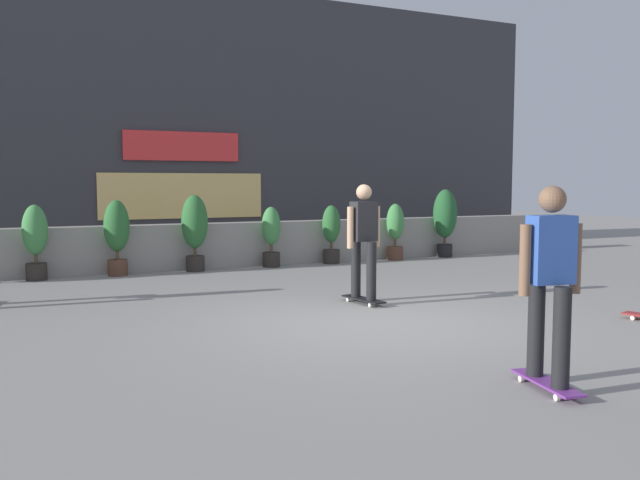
# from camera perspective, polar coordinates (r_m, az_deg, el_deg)

# --- Properties ---
(ground_plane) EXTENTS (48.00, 48.00, 0.00)m
(ground_plane) POSITION_cam_1_polar(r_m,az_deg,el_deg) (8.26, 4.40, -7.05)
(ground_plane) COLOR gray
(planter_wall) EXTENTS (18.00, 0.40, 0.90)m
(planter_wall) POSITION_cam_1_polar(r_m,az_deg,el_deg) (13.70, -7.92, -0.39)
(planter_wall) COLOR gray
(planter_wall) RESTS_ON ground
(building_backdrop) EXTENTS (20.00, 2.08, 6.50)m
(building_backdrop) POSITION_cam_1_polar(r_m,az_deg,el_deg) (17.57, -11.89, 9.86)
(building_backdrop) COLOR #38383D
(building_backdrop) RESTS_ON ground
(potted_plant_1) EXTENTS (0.43, 0.43, 1.34)m
(potted_plant_1) POSITION_cam_1_polar(r_m,az_deg,el_deg) (12.64, -23.38, 0.17)
(potted_plant_1) COLOR #2D2823
(potted_plant_1) RESTS_ON ground
(potted_plant_2) EXTENTS (0.47, 0.47, 1.40)m
(potted_plant_2) POSITION_cam_1_polar(r_m,az_deg,el_deg) (12.75, -17.14, 0.62)
(potted_plant_2) COLOR brown
(potted_plant_2) RESTS_ON ground
(potted_plant_3) EXTENTS (0.51, 0.51, 1.49)m
(potted_plant_3) POSITION_cam_1_polar(r_m,az_deg,el_deg) (13.02, -10.77, 1.11)
(potted_plant_3) COLOR #2D2823
(potted_plant_3) RESTS_ON ground
(potted_plant_4) EXTENTS (0.38, 0.38, 1.23)m
(potted_plant_4) POSITION_cam_1_polar(r_m,az_deg,el_deg) (13.50, -4.24, 0.47)
(potted_plant_4) COLOR #2D2823
(potted_plant_4) RESTS_ON ground
(potted_plant_5) EXTENTS (0.39, 0.39, 1.24)m
(potted_plant_5) POSITION_cam_1_polar(r_m,az_deg,el_deg) (14.03, 0.98, 0.69)
(potted_plant_5) COLOR #2D2823
(potted_plant_5) RESTS_ON ground
(potted_plant_6) EXTENTS (0.39, 0.39, 1.25)m
(potted_plant_6) POSITION_cam_1_polar(r_m,az_deg,el_deg) (14.79, 6.51, 0.92)
(potted_plant_6) COLOR brown
(potted_plant_6) RESTS_ON ground
(potted_plant_7) EXTENTS (0.55, 0.55, 1.57)m
(potted_plant_7) POSITION_cam_1_polar(r_m,az_deg,el_deg) (15.51, 10.74, 1.92)
(potted_plant_7) COLOR black
(potted_plant_7) RESTS_ON ground
(skater_by_wall_right) EXTENTS (0.55, 0.82, 1.70)m
(skater_by_wall_right) POSITION_cam_1_polar(r_m,az_deg,el_deg) (9.34, 3.79, 0.18)
(skater_by_wall_right) COLOR black
(skater_by_wall_right) RESTS_ON ground
(skater_foreground) EXTENTS (0.55, 0.82, 1.70)m
(skater_foreground) POSITION_cam_1_polar(r_m,az_deg,el_deg) (5.73, 19.25, -3.12)
(skater_foreground) COLOR #72338C
(skater_foreground) RESTS_ON ground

